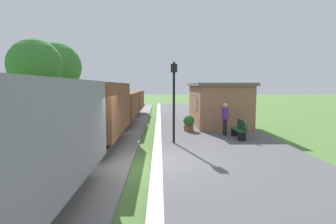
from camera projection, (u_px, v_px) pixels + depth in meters
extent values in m
plane|color=#517A38|center=(146.00, 168.00, 9.19)|extent=(160.00, 160.00, 0.00)
cube|color=#565659|center=(237.00, 164.00, 9.28)|extent=(6.00, 60.00, 0.25)
cube|color=silver|center=(157.00, 161.00, 9.17)|extent=(0.36, 60.00, 0.01)
cube|color=gray|center=(76.00, 167.00, 9.11)|extent=(3.80, 60.00, 0.12)
cube|color=slate|center=(97.00, 163.00, 9.12)|extent=(0.07, 60.00, 0.14)
cube|color=slate|center=(55.00, 163.00, 9.07)|extent=(0.07, 60.00, 0.14)
cube|color=gray|center=(13.00, 135.00, 5.22)|extent=(2.50, 5.60, 2.20)
cube|color=black|center=(16.00, 181.00, 5.31)|extent=(2.10, 5.15, 0.50)
cylinder|color=black|center=(53.00, 166.00, 7.12)|extent=(1.56, 0.84, 0.84)
cylinder|color=black|center=(67.00, 147.00, 8.25)|extent=(0.20, 0.30, 0.20)
cube|color=brown|center=(95.00, 108.00, 11.79)|extent=(2.50, 5.60, 2.20)
cube|color=black|center=(95.00, 129.00, 11.88)|extent=(2.10, 5.15, 0.50)
cylinder|color=black|center=(104.00, 128.00, 13.69)|extent=(1.56, 0.84, 0.84)
cylinder|color=black|center=(84.00, 143.00, 10.12)|extent=(1.56, 0.84, 0.84)
cylinder|color=black|center=(108.00, 120.00, 14.81)|extent=(0.20, 0.30, 0.20)
cylinder|color=black|center=(74.00, 143.00, 8.95)|extent=(0.20, 0.30, 0.20)
cube|color=brown|center=(118.00, 104.00, 18.38)|extent=(2.50, 5.60, 1.60)
cube|color=black|center=(118.00, 113.00, 18.44)|extent=(2.10, 5.15, 0.50)
cylinder|color=black|center=(122.00, 114.00, 20.25)|extent=(1.56, 0.84, 0.84)
cylinder|color=black|center=(114.00, 120.00, 16.69)|extent=(1.56, 0.84, 0.84)
cylinder|color=black|center=(124.00, 110.00, 21.38)|extent=(0.20, 0.30, 0.20)
cylinder|color=black|center=(110.00, 119.00, 15.51)|extent=(0.20, 0.30, 0.20)
cube|color=brown|center=(129.00, 99.00, 24.95)|extent=(2.50, 5.60, 1.60)
cube|color=black|center=(129.00, 106.00, 25.01)|extent=(2.10, 5.15, 0.50)
cylinder|color=black|center=(131.00, 107.00, 26.82)|extent=(1.56, 0.84, 0.84)
cylinder|color=black|center=(127.00, 111.00, 23.25)|extent=(1.56, 0.84, 0.84)
cylinder|color=black|center=(132.00, 104.00, 27.94)|extent=(0.20, 0.30, 0.20)
cylinder|color=black|center=(125.00, 109.00, 22.08)|extent=(0.20, 0.30, 0.20)
cube|color=#9E6B4C|center=(218.00, 105.00, 17.73)|extent=(3.20, 5.50, 2.60)
cube|color=#66605B|center=(218.00, 85.00, 17.60)|extent=(3.50, 5.80, 0.18)
cube|color=black|center=(196.00, 105.00, 16.57)|extent=(0.03, 0.90, 0.80)
cube|color=#1E4C2D|center=(238.00, 130.00, 13.06)|extent=(0.42, 1.50, 0.04)
cube|color=#1E4C2D|center=(242.00, 125.00, 13.04)|extent=(0.04, 1.50, 0.45)
cube|color=black|center=(242.00, 137.00, 12.49)|extent=(0.38, 0.06, 0.42)
cube|color=black|center=(235.00, 132.00, 13.68)|extent=(0.38, 0.06, 0.42)
cylinder|color=black|center=(225.00, 127.00, 13.88)|extent=(0.15, 0.15, 0.86)
cylinder|color=black|center=(224.00, 127.00, 14.04)|extent=(0.15, 0.15, 0.86)
cube|color=#662D8C|center=(225.00, 113.00, 13.89)|extent=(0.31, 0.42, 0.60)
sphere|color=beige|center=(225.00, 105.00, 13.85)|extent=(0.22, 0.22, 0.22)
cylinder|color=brown|center=(189.00, 128.00, 15.28)|extent=(0.56, 0.56, 0.34)
sphere|color=#2D6B28|center=(189.00, 121.00, 15.24)|extent=(0.64, 0.64, 0.64)
cylinder|color=black|center=(174.00, 108.00, 11.92)|extent=(0.11, 0.11, 3.20)
cube|color=black|center=(174.00, 68.00, 11.75)|extent=(0.28, 0.28, 0.36)
sphere|color=#F2E5BF|center=(174.00, 68.00, 11.75)|extent=(0.20, 0.20, 0.20)
cone|color=black|center=(174.00, 63.00, 11.73)|extent=(0.20, 0.20, 0.16)
cylinder|color=#4C3823|center=(37.00, 105.00, 19.22)|extent=(0.28, 0.28, 2.90)
sphere|color=#387A33|center=(35.00, 65.00, 18.94)|extent=(3.78, 3.78, 3.78)
cylinder|color=#4C3823|center=(58.00, 101.00, 24.61)|extent=(0.28, 0.28, 2.95)
sphere|color=#387A33|center=(57.00, 67.00, 24.30)|extent=(4.46, 4.46, 4.46)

